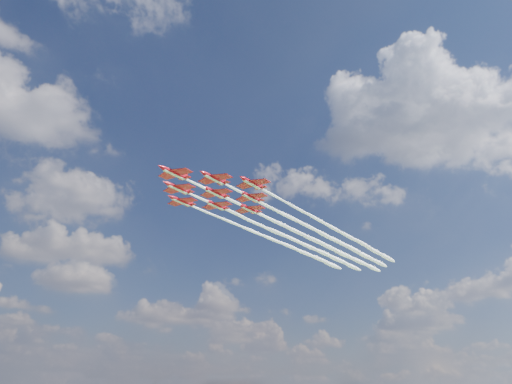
{
  "coord_description": "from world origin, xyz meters",
  "views": [
    {
      "loc": [
        -57.04,
        -132.75,
        28.89
      ],
      "look_at": [
        16.22,
        -3.87,
        85.98
      ],
      "focal_mm": 35.0,
      "sensor_mm": 36.0,
      "label": 1
    }
  ],
  "objects": [
    {
      "name": "jet_row3_centre",
      "position": [
        50.94,
        22.17,
        83.95
      ],
      "size": [
        103.76,
        54.28,
        2.95
      ],
      "rotation": [
        0.0,
        0.0,
        0.46
      ],
      "color": "#B40A19"
    },
    {
      "name": "jet_row4_port",
      "position": [
        62.31,
        20.08,
        83.95
      ],
      "size": [
        103.76,
        54.28,
        2.95
      ],
      "rotation": [
        0.0,
        0.0,
        0.46
      ],
      "color": "#B40A19"
    },
    {
      "name": "jet_row2_starb",
      "position": [
        39.58,
        24.26,
        83.95
      ],
      "size": [
        103.76,
        54.28,
        2.95
      ],
      "rotation": [
        0.0,
        0.0,
        0.46
      ],
      "color": "#B40A19"
    },
    {
      "name": "jet_row3_starb",
      "position": [
        44.76,
        34.59,
        83.95
      ],
      "size": [
        103.76,
        54.28,
        2.95
      ],
      "rotation": [
        0.0,
        0.0,
        0.46
      ],
      "color": "#B40A19"
    },
    {
      "name": "jet_row4_starb",
      "position": [
        56.13,
        32.5,
        83.95
      ],
      "size": [
        103.76,
        54.28,
        2.95
      ],
      "rotation": [
        0.0,
        0.0,
        0.46
      ],
      "color": "#B40A19"
    },
    {
      "name": "jet_row3_port",
      "position": [
        57.12,
        9.75,
        83.95
      ],
      "size": [
        103.76,
        54.28,
        2.95
      ],
      "rotation": [
        0.0,
        0.0,
        0.46
      ],
      "color": "#B40A19"
    },
    {
      "name": "jet_row2_port",
      "position": [
        45.76,
        11.84,
        83.95
      ],
      "size": [
        103.76,
        54.28,
        2.95
      ],
      "rotation": [
        0.0,
        0.0,
        0.46
      ],
      "color": "#B40A19"
    },
    {
      "name": "jet_tail",
      "position": [
        67.49,
        30.41,
        83.95
      ],
      "size": [
        103.76,
        54.28,
        2.95
      ],
      "rotation": [
        0.0,
        0.0,
        0.46
      ],
      "color": "#B40A19"
    },
    {
      "name": "jet_lead",
      "position": [
        34.39,
        13.93,
        83.95
      ],
      "size": [
        103.76,
        54.28,
        2.95
      ],
      "rotation": [
        0.0,
        0.0,
        0.46
      ],
      "color": "#B40A19"
    }
  ]
}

